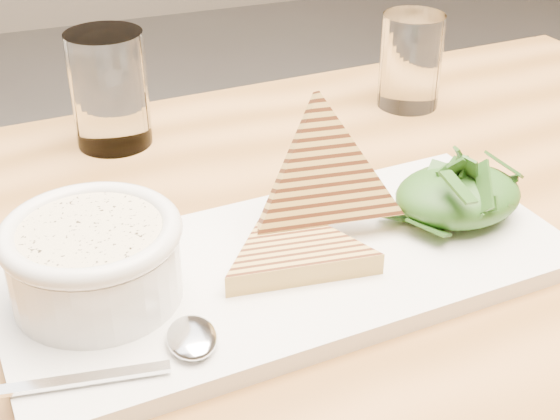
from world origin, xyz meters
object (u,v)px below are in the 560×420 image
object	(u,v)px
platter	(289,268)
glass_far	(411,61)
glass_near	(109,90)
soup_bowl	(96,268)
table_top	(312,284)

from	to	relation	value
platter	glass_far	world-z (taller)	glass_far
glass_near	glass_far	distance (m)	0.34
glass_near	glass_far	bearing A→B (deg)	-4.15
platter	soup_bowl	distance (m)	0.15
soup_bowl	glass_near	bearing A→B (deg)	76.79
glass_near	table_top	bearing A→B (deg)	-69.66
soup_bowl	glass_far	xyz separation A→B (m)	(0.40, 0.26, 0.01)
glass_far	soup_bowl	bearing A→B (deg)	-147.39
table_top	platter	world-z (taller)	platter
glass_far	platter	bearing A→B (deg)	-133.90
soup_bowl	glass_near	size ratio (longest dim) A/B	1.02
soup_bowl	glass_far	distance (m)	0.48
glass_near	glass_far	world-z (taller)	glass_near
platter	glass_far	size ratio (longest dim) A/B	4.15
table_top	glass_near	size ratio (longest dim) A/B	9.50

